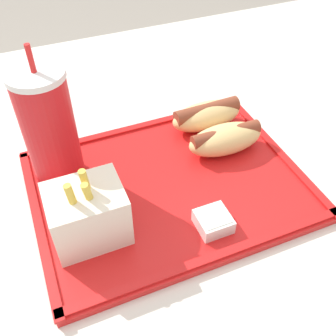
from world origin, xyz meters
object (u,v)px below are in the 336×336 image
(soda_cup, at_px, (49,129))
(sauce_cup_mayo, at_px, (213,221))
(hot_dog_near, at_px, (225,138))
(hot_dog_far, at_px, (207,115))
(fries_carton, at_px, (88,214))

(soda_cup, bearing_deg, sauce_cup_mayo, -46.30)
(hot_dog_near, bearing_deg, hot_dog_far, 90.00)
(hot_dog_far, xyz_separation_m, hot_dog_near, (0.00, -0.07, -0.00))
(fries_carton, bearing_deg, hot_dog_near, 18.64)
(hot_dog_near, relative_size, sauce_cup_mayo, 2.88)
(soda_cup, distance_m, hot_dog_far, 0.26)
(hot_dog_far, relative_size, sauce_cup_mayo, 2.89)
(soda_cup, bearing_deg, hot_dog_near, -9.65)
(hot_dog_near, bearing_deg, fries_carton, -161.36)
(fries_carton, xyz_separation_m, sauce_cup_mayo, (0.15, -0.05, -0.03))
(soda_cup, relative_size, fries_carton, 1.96)
(fries_carton, relative_size, sauce_cup_mayo, 2.49)
(soda_cup, distance_m, sauce_cup_mayo, 0.25)
(soda_cup, relative_size, hot_dog_far, 1.69)
(fries_carton, height_order, sauce_cup_mayo, fries_carton)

